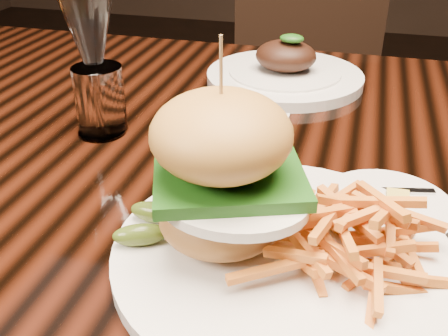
% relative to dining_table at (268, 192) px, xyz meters
% --- Properties ---
extents(dining_table, '(1.60, 0.90, 0.75)m').
position_rel_dining_table_xyz_m(dining_table, '(0.00, 0.00, 0.00)').
color(dining_table, black).
rests_on(dining_table, ground).
extents(burger_plate, '(0.33, 0.33, 0.22)m').
position_rel_dining_table_xyz_m(burger_plate, '(0.05, -0.24, 0.13)').
color(burger_plate, silver).
rests_on(burger_plate, dining_table).
extents(side_saucer, '(0.15, 0.15, 0.02)m').
position_rel_dining_table_xyz_m(side_saucer, '(0.16, -0.12, 0.08)').
color(side_saucer, silver).
rests_on(side_saucer, dining_table).
extents(ramekin, '(0.07, 0.07, 0.03)m').
position_rel_dining_table_xyz_m(ramekin, '(-0.01, 0.01, 0.09)').
color(ramekin, silver).
rests_on(ramekin, dining_table).
extents(wine_glass, '(0.07, 0.07, 0.20)m').
position_rel_dining_table_xyz_m(wine_glass, '(-0.24, -0.03, 0.22)').
color(wine_glass, white).
rests_on(wine_glass, dining_table).
extents(water_tumbler, '(0.07, 0.07, 0.10)m').
position_rel_dining_table_xyz_m(water_tumbler, '(-0.24, -0.01, 0.12)').
color(water_tumbler, white).
rests_on(water_tumbler, dining_table).
extents(far_dish, '(0.28, 0.28, 0.09)m').
position_rel_dining_table_xyz_m(far_dish, '(-0.02, 0.25, 0.09)').
color(far_dish, silver).
rests_on(far_dish, dining_table).
extents(chair_far, '(0.55, 0.56, 0.95)m').
position_rel_dining_table_xyz_m(chair_far, '(-0.04, 0.89, -0.13)').
color(chair_far, black).
rests_on(chair_far, ground).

